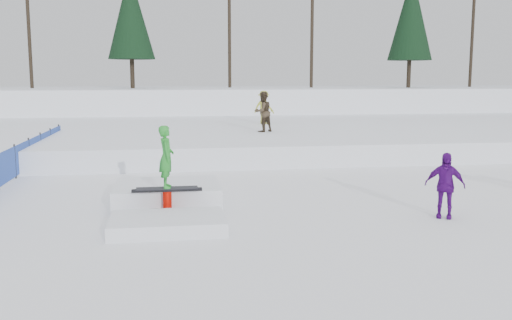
{
  "coord_description": "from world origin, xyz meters",
  "views": [
    {
      "loc": [
        -1.73,
        -12.19,
        3.21
      ],
      "look_at": [
        0.5,
        2.0,
        1.1
      ],
      "focal_mm": 40.0,
      "sensor_mm": 36.0,
      "label": 1
    }
  ],
  "objects": [
    {
      "name": "spectator_purple",
      "position": [
        4.5,
        -0.27,
        0.76
      ],
      "size": [
        0.95,
        0.75,
        1.51
      ],
      "primitive_type": "imported",
      "rotation": [
        0.0,
        0.0,
        -0.51
      ],
      "color": "#4B0B71",
      "rests_on": "ground"
    },
    {
      "name": "jib_rail_feature",
      "position": [
        -1.76,
        1.36,
        0.3
      ],
      "size": [
        2.6,
        4.4,
        2.11
      ],
      "color": "white",
      "rests_on": "ground"
    },
    {
      "name": "treeline",
      "position": [
        6.18,
        28.28,
        7.45
      ],
      "size": [
        40.24,
        4.22,
        10.5
      ],
      "color": "black",
      "rests_on": "snow_berm"
    },
    {
      "name": "snow_berm",
      "position": [
        0.0,
        30.0,
        1.2
      ],
      "size": [
        60.0,
        14.0,
        2.4
      ],
      "primitive_type": "cube",
      "color": "white",
      "rests_on": "ground"
    },
    {
      "name": "ground",
      "position": [
        0.0,
        0.0,
        0.0
      ],
      "size": [
        120.0,
        120.0,
        0.0
      ],
      "primitive_type": "plane",
      "color": "white"
    },
    {
      "name": "walker_ygreen",
      "position": [
        3.21,
        16.65,
        1.65
      ],
      "size": [
        1.25,
        1.15,
        1.69
      ],
      "primitive_type": "imported",
      "rotation": [
        0.0,
        0.0,
        2.51
      ],
      "color": "#ACB133",
      "rests_on": "snow_midrise"
    },
    {
      "name": "walker_olive",
      "position": [
        2.44,
        12.4,
        1.68
      ],
      "size": [
        1.07,
        1.0,
        1.76
      ],
      "primitive_type": "imported",
      "rotation": [
        0.0,
        0.0,
        3.64
      ],
      "color": "#372C1E",
      "rests_on": "snow_midrise"
    },
    {
      "name": "snow_midrise",
      "position": [
        0.0,
        16.0,
        0.4
      ],
      "size": [
        50.0,
        18.0,
        0.8
      ],
      "primitive_type": "cube",
      "color": "white",
      "rests_on": "ground"
    },
    {
      "name": "safety_fence",
      "position": [
        -6.5,
        6.6,
        0.55
      ],
      "size": [
        0.05,
        16.0,
        1.1
      ],
      "color": "#2A4AA9",
      "rests_on": "ground"
    }
  ]
}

